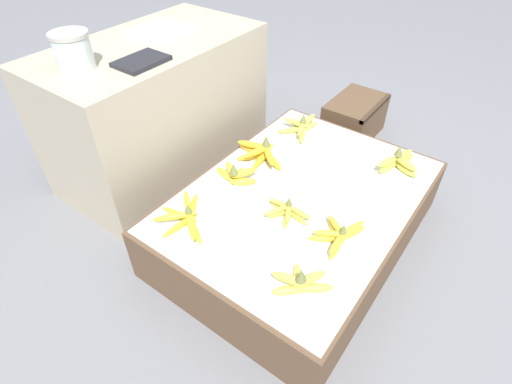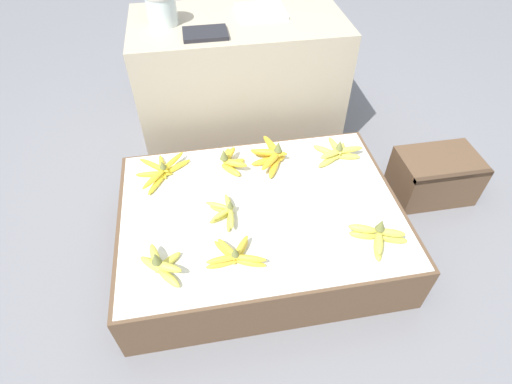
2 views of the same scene
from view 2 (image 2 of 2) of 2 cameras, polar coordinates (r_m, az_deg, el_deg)
The scene contains 15 objects.
ground_plane at distance 1.87m, azimuth 0.55°, elevation -7.49°, with size 10.00×10.00×0.00m, color slate.
display_platform at distance 1.77m, azimuth 0.58°, elevation -4.99°, with size 1.18×0.86×0.26m.
back_vendor_table at distance 2.31m, azimuth -2.35°, elevation 15.60°, with size 1.08×0.58×0.69m.
wooden_crate at distance 2.20m, azimuth 24.17°, elevation 2.10°, with size 0.39×0.26×0.23m.
banana_bunch_front_left at distance 1.49m, azimuth -13.37°, elevation -10.05°, with size 0.17×0.19×0.11m.
banana_bunch_front_midleft at distance 1.49m, azimuth -3.05°, elevation -8.99°, with size 0.22×0.16×0.09m.
banana_bunch_front_right at distance 1.59m, azimuth 17.03°, elevation -6.09°, with size 0.23×0.17×0.11m.
banana_bunch_middle_midleft at distance 1.63m, azimuth -4.35°, elevation -2.77°, with size 0.12×0.20×0.08m.
banana_bunch_back_left at distance 1.84m, azimuth -13.34°, elevation 3.01°, with size 0.26×0.26×0.09m.
banana_bunch_back_midleft at distance 1.83m, azimuth -3.72°, elevation 4.48°, with size 0.13×0.21×0.11m.
banana_bunch_back_midright at distance 1.86m, azimuth 2.19°, elevation 5.28°, with size 0.18×0.27×0.12m.
banana_bunch_back_right at distance 1.92m, azimuth 11.46°, elevation 5.63°, with size 0.24×0.18×0.10m.
glass_jar at distance 2.11m, azimuth -13.34°, elevation 24.16°, with size 0.15×0.15×0.14m.
foam_tray_white at distance 2.21m, azimuth 0.69°, elevation 24.45°, with size 0.24×0.22×0.02m.
foam_tray_dark at distance 1.99m, azimuth -7.27°, elevation 21.56°, with size 0.21×0.15×0.02m.
Camera 2 is at (-0.21, -1.10, 1.50)m, focal length 28.00 mm.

